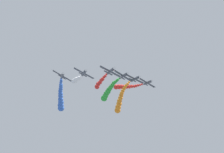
# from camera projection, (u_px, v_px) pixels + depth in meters

# --- Properties ---
(airplane_lead) EXTENTS (8.83, 10.35, 4.34)m
(airplane_lead) POSITION_uv_depth(u_px,v_px,m) (111.00, 71.00, 92.32)
(airplane_lead) COLOR #333842
(smoke_trail_lead) EXTENTS (2.74, 16.29, 4.92)m
(smoke_trail_lead) POSITION_uv_depth(u_px,v_px,m) (100.00, 83.00, 108.94)
(smoke_trail_lead) COLOR red
(airplane_left_inner) EXTENTS (8.50, 10.35, 5.02)m
(airplane_left_inner) POSITION_uv_depth(u_px,v_px,m) (124.00, 76.00, 101.33)
(airplane_left_inner) COLOR #333842
(smoke_trail_left_inner) EXTENTS (4.09, 25.01, 9.27)m
(smoke_trail_left_inner) POSITION_uv_depth(u_px,v_px,m) (108.00, 92.00, 123.37)
(smoke_trail_left_inner) COLOR green
(airplane_right_inner) EXTENTS (8.73, 10.35, 4.55)m
(airplane_right_inner) POSITION_uv_depth(u_px,v_px,m) (84.00, 73.00, 98.00)
(airplane_right_inner) COLOR #333842
(smoke_trail_right_inner) EXTENTS (3.72, 15.98, 2.54)m
(smoke_trail_right_inner) POSITION_uv_depth(u_px,v_px,m) (76.00, 80.00, 114.34)
(smoke_trail_right_inner) COLOR white
(airplane_left_outer) EXTENTS (8.88, 10.35, 4.21)m
(airplane_left_outer) POSITION_uv_depth(u_px,v_px,m) (136.00, 79.00, 110.31)
(airplane_left_outer) COLOR #333842
(smoke_trail_left_outer) EXTENTS (4.40, 31.27, 15.39)m
(smoke_trail_left_outer) POSITION_uv_depth(u_px,v_px,m) (120.00, 102.00, 137.53)
(smoke_trail_left_outer) COLOR orange
(airplane_right_outer) EXTENTS (8.58, 10.35, 4.87)m
(airplane_right_outer) POSITION_uv_depth(u_px,v_px,m) (62.00, 75.00, 102.22)
(airplane_right_outer) COLOR #333842
(smoke_trail_right_outer) EXTENTS (4.25, 31.54, 14.48)m
(smoke_trail_right_outer) POSITION_uv_depth(u_px,v_px,m) (61.00, 100.00, 129.54)
(smoke_trail_right_outer) COLOR blue
(airplane_trailing) EXTENTS (8.62, 10.35, 4.79)m
(airplane_trailing) POSITION_uv_depth(u_px,v_px,m) (148.00, 83.00, 119.49)
(airplane_trailing) COLOR #333842
(smoke_trail_trailing) EXTENTS (9.50, 26.24, 3.80)m
(smoke_trail_trailing) POSITION_uv_depth(u_px,v_px,m) (123.00, 87.00, 142.76)
(smoke_trail_trailing) COLOR red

